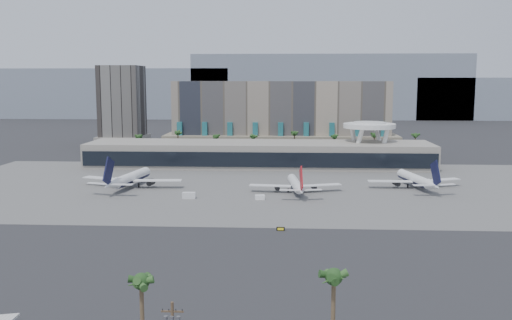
# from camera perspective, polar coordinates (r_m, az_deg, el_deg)

# --- Properties ---
(ground) EXTENTS (900.00, 900.00, 0.00)m
(ground) POSITION_cam_1_polar(r_m,az_deg,el_deg) (177.37, -1.46, -5.96)
(ground) COLOR #232326
(ground) RESTS_ON ground
(apron_pad) EXTENTS (260.00, 130.00, 0.06)m
(apron_pad) POSITION_cam_1_polar(r_m,az_deg,el_deg) (230.98, -0.36, -2.66)
(apron_pad) COLOR #5B5B59
(apron_pad) RESTS_ON ground
(mountain_ridge) EXTENTS (680.00, 60.00, 70.00)m
(mountain_ridge) POSITION_cam_1_polar(r_m,az_deg,el_deg) (641.81, 4.44, 6.86)
(mountain_ridge) COLOR gray
(mountain_ridge) RESTS_ON ground
(hotel) EXTENTS (140.00, 30.00, 42.00)m
(hotel) POSITION_cam_1_polar(r_m,az_deg,el_deg) (346.95, 2.50, 3.72)
(hotel) COLOR tan
(hotel) RESTS_ON ground
(office_tower) EXTENTS (30.00, 30.00, 52.00)m
(office_tower) POSITION_cam_1_polar(r_m,az_deg,el_deg) (387.70, -13.21, 4.88)
(office_tower) COLOR black
(office_tower) RESTS_ON ground
(terminal) EXTENTS (170.00, 32.50, 14.50)m
(terminal) POSITION_cam_1_polar(r_m,az_deg,el_deg) (284.06, 0.32, 0.68)
(terminal) COLOR #A9A394
(terminal) RESTS_ON ground
(saucer_structure) EXTENTS (26.00, 26.00, 21.89)m
(saucer_structure) POSITION_cam_1_polar(r_m,az_deg,el_deg) (291.47, 11.26, 3.07)
(saucer_structure) COLOR white
(saucer_structure) RESTS_ON ground
(palm_row) EXTENTS (157.80, 2.80, 13.10)m
(palm_row) POSITION_cam_1_polar(r_m,az_deg,el_deg) (318.26, 1.89, 2.19)
(palm_row) COLOR brown
(palm_row) RESTS_ON ground
(airliner_left) EXTENTS (41.88, 43.41, 15.05)m
(airliner_left) POSITION_cam_1_polar(r_m,az_deg,el_deg) (233.77, -12.50, -1.78)
(airliner_left) COLOR white
(airliner_left) RESTS_ON ground
(airliner_centre) EXTENTS (35.74, 36.95, 12.77)m
(airliner_centre) POSITION_cam_1_polar(r_m,az_deg,el_deg) (218.69, 4.01, -2.43)
(airliner_centre) COLOR white
(airliner_centre) RESTS_ON ground
(airliner_right) EXTENTS (38.01, 39.50, 13.78)m
(airliner_right) POSITION_cam_1_polar(r_m,az_deg,el_deg) (235.95, 15.71, -1.88)
(airliner_right) COLOR white
(airliner_right) RESTS_ON ground
(service_vehicle_a) EXTENTS (4.83, 2.58, 2.30)m
(service_vehicle_a) POSITION_cam_1_polar(r_m,az_deg,el_deg) (208.95, -6.72, -3.54)
(service_vehicle_a) COLOR silver
(service_vehicle_a) RESTS_ON ground
(service_vehicle_b) EXTENTS (3.58, 2.32, 1.73)m
(service_vehicle_b) POSITION_cam_1_polar(r_m,az_deg,el_deg) (205.70, 0.39, -3.75)
(service_vehicle_b) COLOR white
(service_vehicle_b) RESTS_ON ground
(taxiway_sign) EXTENTS (2.39, 0.44, 1.08)m
(taxiway_sign) POSITION_cam_1_polar(r_m,az_deg,el_deg) (164.46, 2.47, -6.90)
(taxiway_sign) COLOR black
(taxiway_sign) RESTS_ON ground
(near_palm_a) EXTENTS (6.00, 6.00, 11.96)m
(near_palm_a) POSITION_cam_1_polar(r_m,az_deg,el_deg) (96.55, -11.39, -12.61)
(near_palm_a) COLOR brown
(near_palm_a) RESTS_ON ground
(near_palm_b) EXTENTS (6.00, 6.00, 13.67)m
(near_palm_b) POSITION_cam_1_polar(r_m,az_deg,el_deg) (92.47, 7.77, -12.36)
(near_palm_b) COLOR brown
(near_palm_b) RESTS_ON ground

